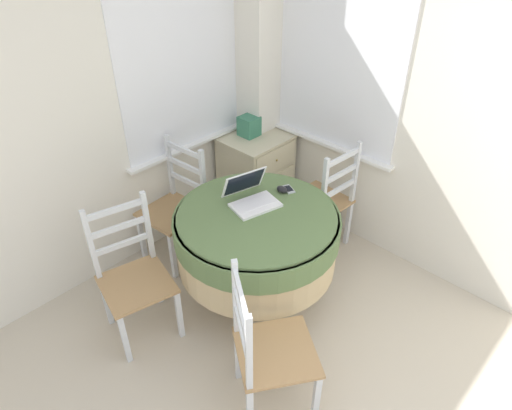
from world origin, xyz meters
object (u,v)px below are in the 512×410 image
object	(u,v)px
cell_phone	(289,189)
dining_chair_camera_near	(268,350)
dining_chair_near_back_window	(176,207)
storage_box	(249,126)
dining_chair_left_flank	(134,277)
corner_cabinet	(256,174)
round_dining_table	(257,235)
laptop	(251,197)
dining_chair_near_right_window	(323,201)
computer_mouse	(282,189)

from	to	relation	value
cell_phone	dining_chair_camera_near	bearing A→B (deg)	-144.80
dining_chair_near_back_window	dining_chair_camera_near	xyz separation A→B (m)	(-0.49, -1.42, 0.00)
cell_phone	storage_box	size ratio (longest dim) A/B	0.70
dining_chair_left_flank	corner_cabinet	bearing A→B (deg)	14.48
round_dining_table	laptop	bearing A→B (deg)	59.60
dining_chair_camera_near	dining_chair_near_right_window	bearing A→B (deg)	25.30
computer_mouse	dining_chair_near_right_window	distance (m)	0.61
laptop	computer_mouse	world-z (taller)	laptop
dining_chair_near_back_window	storage_box	size ratio (longest dim) A/B	5.68
computer_mouse	dining_chair_left_flank	bearing A→B (deg)	161.51
computer_mouse	storage_box	bearing A→B (deg)	58.27
dining_chair_left_flank	dining_chair_near_right_window	bearing A→B (deg)	-13.15
cell_phone	laptop	bearing A→B (deg)	165.05
dining_chair_camera_near	dining_chair_near_back_window	bearing A→B (deg)	70.82
corner_cabinet	storage_box	world-z (taller)	storage_box
dining_chair_near_right_window	cell_phone	bearing A→B (deg)	-179.94
cell_phone	dining_chair_left_flank	world-z (taller)	dining_chair_left_flank
storage_box	cell_phone	bearing A→B (deg)	-118.48
round_dining_table	storage_box	bearing A→B (deg)	46.79
dining_chair_near_right_window	dining_chair_camera_near	size ratio (longest dim) A/B	1.00
dining_chair_near_right_window	corner_cabinet	bearing A→B (deg)	88.60
computer_mouse	storage_box	distance (m)	0.95
dining_chair_near_right_window	dining_chair_camera_near	distance (m)	1.51
dining_chair_near_back_window	corner_cabinet	world-z (taller)	dining_chair_near_back_window
dining_chair_near_back_window	dining_chair_left_flank	bearing A→B (deg)	-147.97
computer_mouse	corner_cabinet	world-z (taller)	computer_mouse
dining_chair_camera_near	corner_cabinet	xyz separation A→B (m)	(1.38, 1.40, -0.07)
corner_cabinet	storage_box	distance (m)	0.46
cell_phone	dining_chair_camera_near	distance (m)	1.16
dining_chair_near_back_window	dining_chair_left_flank	xyz separation A→B (m)	(-0.67, -0.42, 0.00)
corner_cabinet	round_dining_table	bearing A→B (deg)	-136.10
dining_chair_near_back_window	dining_chair_left_flank	world-z (taller)	same
dining_chair_near_right_window	dining_chair_left_flank	size ratio (longest dim) A/B	1.00
dining_chair_near_right_window	dining_chair_left_flank	distance (m)	1.58
computer_mouse	cell_phone	distance (m)	0.06
storage_box	laptop	bearing A→B (deg)	-134.80
dining_chair_near_back_window	laptop	bearing A→B (deg)	-79.83
computer_mouse	dining_chair_camera_near	size ratio (longest dim) A/B	0.09
laptop	cell_phone	world-z (taller)	laptop
cell_phone	round_dining_table	bearing A→B (deg)	-174.35
dining_chair_camera_near	storage_box	xyz separation A→B (m)	(1.36, 1.46, 0.38)
dining_chair_camera_near	corner_cabinet	distance (m)	1.97
corner_cabinet	storage_box	size ratio (longest dim) A/B	4.43
round_dining_table	storage_box	xyz separation A→B (m)	(0.80, 0.86, 0.25)
round_dining_table	dining_chair_near_right_window	size ratio (longest dim) A/B	1.15
dining_chair_left_flank	round_dining_table	bearing A→B (deg)	-28.50
dining_chair_near_right_window	dining_chair_left_flank	world-z (taller)	same
dining_chair_left_flank	corner_cabinet	size ratio (longest dim) A/B	1.28
dining_chair_left_flank	storage_box	world-z (taller)	dining_chair_left_flank
round_dining_table	dining_chair_camera_near	xyz separation A→B (m)	(-0.55, -0.61, -0.14)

